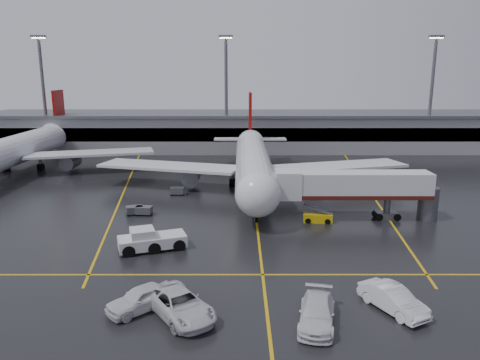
{
  "coord_description": "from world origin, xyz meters",
  "views": [
    {
      "loc": [
        -2.04,
        -59.59,
        17.45
      ],
      "look_at": [
        -2.0,
        -2.0,
        4.0
      ],
      "focal_mm": 34.16,
      "sensor_mm": 36.0,
      "label": 1
    }
  ],
  "objects": [
    {
      "name": "baggage_cart_b",
      "position": [
        -15.41,
        -4.14,
        0.63
      ],
      "size": [
        2.33,
        1.92,
        1.12
      ],
      "color": "#595B60",
      "rests_on": "ground"
    },
    {
      "name": "light_mast_left",
      "position": [
        -45.0,
        42.0,
        14.47
      ],
      "size": [
        3.0,
        1.2,
        25.45
      ],
      "color": "#595B60",
      "rests_on": "ground"
    },
    {
      "name": "baggage_cart_a",
      "position": [
        -14.17,
        -4.33,
        0.63
      ],
      "size": [
        2.09,
        1.45,
        1.12
      ],
      "color": "#595B60",
      "rests_on": "ground"
    },
    {
      "name": "baggage_cart_c",
      "position": [
        -11.27,
        5.53,
        0.63
      ],
      "size": [
        2.03,
        1.35,
        1.12
      ],
      "color": "#595B60",
      "rests_on": "ground"
    },
    {
      "name": "main_airliner",
      "position": [
        0.0,
        9.7,
        4.21
      ],
      "size": [
        48.8,
        45.6,
        14.1
      ],
      "color": "silver",
      "rests_on": "ground"
    },
    {
      "name": "service_van_c",
      "position": [
        9.49,
        -28.26,
        0.94
      ],
      "size": [
        4.44,
        5.99,
        1.88
      ],
      "primitive_type": "imported",
      "rotation": [
        0.0,
        0.0,
        0.49
      ],
      "color": "white",
      "rests_on": "ground"
    },
    {
      "name": "second_airliner",
      "position": [
        -42.0,
        21.7,
        4.21
      ],
      "size": [
        48.8,
        45.6,
        14.1
      ],
      "color": "silver",
      "rests_on": "ground"
    },
    {
      "name": "service_van_d",
      "position": [
        -9.46,
        -28.1,
        0.93
      ],
      "size": [
        5.56,
        5.22,
        1.86
      ],
      "primitive_type": "imported",
      "rotation": [
        0.0,
        0.0,
        -0.86
      ],
      "color": "silver",
      "rests_on": "ground"
    },
    {
      "name": "light_mast_right",
      "position": [
        40.0,
        42.0,
        14.47
      ],
      "size": [
        3.0,
        1.2,
        25.45
      ],
      "color": "#595B60",
      "rests_on": "ground"
    },
    {
      "name": "belt_loader",
      "position": [
        7.37,
        -7.12,
        0.54
      ],
      "size": [
        3.62,
        2.01,
        2.19
      ],
      "color": "#C9A50B",
      "rests_on": "ground"
    },
    {
      "name": "service_van_a",
      "position": [
        -6.45,
        -29.11,
        0.96
      ],
      "size": [
        6.54,
        7.45,
        1.91
      ],
      "primitive_type": "imported",
      "rotation": [
        0.0,
        0.0,
        0.61
      ],
      "color": "silver",
      "rests_on": "ground"
    },
    {
      "name": "jet_bridge",
      "position": [
        11.87,
        -6.0,
        3.93
      ],
      "size": [
        19.9,
        3.4,
        6.05
      ],
      "color": "silver",
      "rests_on": "ground"
    },
    {
      "name": "apron_line_centre",
      "position": [
        0.0,
        0.0,
        0.01
      ],
      "size": [
        0.25,
        90.0,
        0.02
      ],
      "primitive_type": "cube",
      "color": "gold",
      "rests_on": "ground"
    },
    {
      "name": "apron_line_stop",
      "position": [
        0.0,
        -22.0,
        0.01
      ],
      "size": [
        60.0,
        0.25,
        0.02
      ],
      "primitive_type": "cube",
      "color": "gold",
      "rests_on": "ground"
    },
    {
      "name": "apron_line_right",
      "position": [
        18.0,
        10.0,
        0.01
      ],
      "size": [
        7.57,
        69.64,
        0.02
      ],
      "primitive_type": "cube",
      "rotation": [
        0.0,
        0.0,
        -0.1
      ],
      "color": "gold",
      "rests_on": "ground"
    },
    {
      "name": "light_mast_mid",
      "position": [
        -5.0,
        42.0,
        14.47
      ],
      "size": [
        3.0,
        1.2,
        25.45
      ],
      "color": "#595B60",
      "rests_on": "ground"
    },
    {
      "name": "pushback_tractor",
      "position": [
        -11.11,
        -16.01,
        0.95
      ],
      "size": [
        7.22,
        4.76,
        2.4
      ],
      "color": "silver",
      "rests_on": "ground"
    },
    {
      "name": "ground",
      "position": [
        0.0,
        0.0,
        0.0
      ],
      "size": [
        220.0,
        220.0,
        0.0
      ],
      "primitive_type": "plane",
      "color": "black",
      "rests_on": "ground"
    },
    {
      "name": "apron_line_left",
      "position": [
        -20.0,
        10.0,
        0.01
      ],
      "size": [
        9.99,
        69.35,
        0.02
      ],
      "primitive_type": "cube",
      "rotation": [
        0.0,
        0.0,
        0.14
      ],
      "color": "gold",
      "rests_on": "ground"
    },
    {
      "name": "terminal",
      "position": [
        0.0,
        47.93,
        4.32
      ],
      "size": [
        122.0,
        19.0,
        8.6
      ],
      "color": "gray",
      "rests_on": "ground"
    },
    {
      "name": "service_van_b",
      "position": [
        3.46,
        -30.16,
        0.87
      ],
      "size": [
        3.64,
        6.41,
        1.75
      ],
      "primitive_type": "imported",
      "rotation": [
        0.0,
        0.0,
        -0.21
      ],
      "color": "silver",
      "rests_on": "ground"
    }
  ]
}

